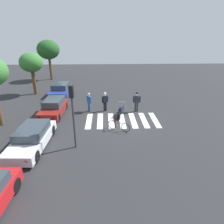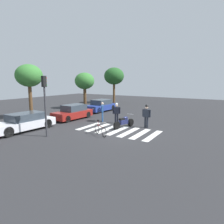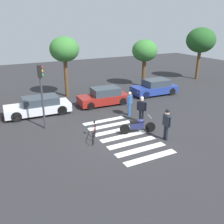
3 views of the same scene
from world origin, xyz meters
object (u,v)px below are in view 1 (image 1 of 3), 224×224
object	(u,v)px
police_motorcycle	(121,111)
traffic_light_pole	(73,107)
pedestrian_bystander	(89,101)
car_maroon_wagon	(54,107)
leaning_bicycle	(119,126)
officer_on_foot	(137,100)
officer_by_motorcycle	(105,100)
car_blue_hatchback	(61,90)
car_white_van	(32,138)

from	to	relation	value
police_motorcycle	traffic_light_pole	distance (m)	6.19
police_motorcycle	pedestrian_bystander	distance (m)	3.02
car_maroon_wagon	police_motorcycle	bearing A→B (deg)	-95.14
leaning_bicycle	officer_on_foot	bearing A→B (deg)	-27.46
police_motorcycle	leaning_bicycle	size ratio (longest dim) A/B	1.40
officer_by_motorcycle	car_blue_hatchback	world-z (taller)	officer_by_motorcycle
car_maroon_wagon	car_blue_hatchback	size ratio (longest dim) A/B	0.97
traffic_light_pole	car_white_van	bearing A→B (deg)	86.05
car_white_van	car_maroon_wagon	xyz separation A→B (m)	(5.13, -0.11, 0.02)
leaning_bicycle	pedestrian_bystander	bearing A→B (deg)	32.34
leaning_bicycle	officer_by_motorcycle	size ratio (longest dim) A/B	0.87
officer_on_foot	car_maroon_wagon	distance (m)	7.31
officer_on_foot	car_blue_hatchback	xyz separation A→B (m)	(4.96, 7.79, -0.41)
officer_by_motorcycle	traffic_light_pole	distance (m)	6.44
car_white_van	officer_on_foot	bearing A→B (deg)	-53.21
car_blue_hatchback	traffic_light_pole	bearing A→B (deg)	-163.89
officer_by_motorcycle	pedestrian_bystander	world-z (taller)	officer_by_motorcycle
officer_by_motorcycle	car_white_van	xyz separation A→B (m)	(-5.75, 4.56, -0.40)
pedestrian_bystander	officer_by_motorcycle	bearing A→B (deg)	-87.63
car_maroon_wagon	car_blue_hatchback	distance (m)	5.38
leaning_bicycle	car_white_van	size ratio (longest dim) A/B	0.34
officer_on_foot	leaning_bicycle	bearing A→B (deg)	152.54
leaning_bicycle	car_maroon_wagon	bearing A→B (deg)	59.36
pedestrian_bystander	car_maroon_wagon	size ratio (longest dim) A/B	0.43
car_maroon_wagon	traffic_light_pole	bearing A→B (deg)	-154.13
officer_on_foot	car_maroon_wagon	world-z (taller)	officer_on_foot
police_motorcycle	car_white_van	size ratio (longest dim) A/B	0.47
car_blue_hatchback	traffic_light_pole	distance (m)	11.29
car_maroon_wagon	leaning_bicycle	bearing A→B (deg)	-120.64
car_maroon_wagon	car_blue_hatchback	world-z (taller)	car_blue_hatchback
leaning_bicycle	officer_on_foot	world-z (taller)	officer_on_foot
police_motorcycle	traffic_light_pole	world-z (taller)	traffic_light_pole
police_motorcycle	car_maroon_wagon	size ratio (longest dim) A/B	0.53
pedestrian_bystander	leaning_bicycle	bearing A→B (deg)	-147.66
police_motorcycle	officer_by_motorcycle	distance (m)	1.85
leaning_bicycle	car_blue_hatchback	distance (m)	10.41
car_white_van	car_maroon_wagon	size ratio (longest dim) A/B	1.14
car_white_van	pedestrian_bystander	bearing A→B (deg)	-28.82
officer_on_foot	car_blue_hatchback	bearing A→B (deg)	57.50
leaning_bicycle	officer_on_foot	size ratio (longest dim) A/B	0.84
officer_on_foot	pedestrian_bystander	bearing A→B (deg)	87.76
officer_on_foot	officer_by_motorcycle	world-z (taller)	officer_on_foot
police_motorcycle	traffic_light_pole	bearing A→B (deg)	146.15
leaning_bicycle	car_maroon_wagon	size ratio (longest dim) A/B	0.38
leaning_bicycle	traffic_light_pole	world-z (taller)	traffic_light_pole
pedestrian_bystander	car_white_van	world-z (taller)	pedestrian_bystander
car_blue_hatchback	traffic_light_pole	xyz separation A→B (m)	(-10.67, -3.08, 2.02)
pedestrian_bystander	car_maroon_wagon	world-z (taller)	pedestrian_bystander
pedestrian_bystander	police_motorcycle	bearing A→B (deg)	-111.43
officer_on_foot	traffic_light_pole	size ratio (longest dim) A/B	0.46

